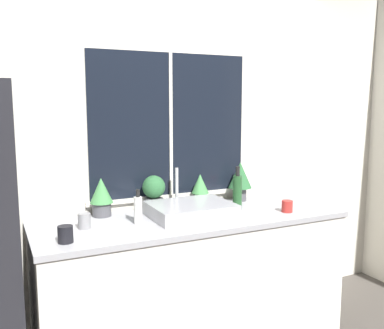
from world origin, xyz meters
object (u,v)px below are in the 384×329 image
Objects in this scene: potted_plant_far_left at (101,195)px; bottle_tall at (237,191)px; soap_bottle at (138,209)px; mug_black at (65,234)px; potted_plant_far_right at (240,178)px; mug_red at (287,206)px; potted_plant_center_right at (200,188)px; mug_grey at (84,221)px; potted_plant_center_left at (154,191)px; sink at (191,210)px.

bottle_tall reaches higher than potted_plant_far_left.
bottle_tall is (0.75, 0.05, 0.04)m from soap_bottle.
mug_black is at bearing -158.94° from soap_bottle.
potted_plant_far_right is 0.28m from bottle_tall.
potted_plant_far_right is at bearing 103.78° from mug_red.
mug_black is (-0.47, -0.18, -0.04)m from soap_bottle.
potted_plant_center_right is 2.85× the size of mug_red.
mug_red is 0.87× the size of mug_black.
mug_grey is at bearing -179.41° from bottle_tall.
potted_plant_center_left is 0.36m from potted_plant_center_right.
soap_bottle is at bearing -176.03° from bottle_tall.
mug_red is (0.45, -0.44, -0.09)m from potted_plant_center_right.
potted_plant_far_left is 0.56m from mug_black.
potted_plant_far_left is at bearing 55.54° from mug_grey.
mug_black is (-1.49, -0.02, 0.01)m from mug_red.
sink is at bearing -175.24° from bottle_tall.
mug_grey is at bearing -165.13° from potted_plant_center_right.
potted_plant_center_right reaches higher than mug_grey.
soap_bottle is at bearing -153.94° from potted_plant_center_right.
potted_plant_far_left reaches higher than mug_black.
soap_bottle is at bearing -126.78° from potted_plant_center_left.
mug_red is (1.18, -0.44, -0.10)m from potted_plant_far_left.
mug_grey and mug_black have the same top height.
potted_plant_far_left reaches higher than soap_bottle.
potted_plant_center_left is 2.67× the size of mug_grey.
potted_plant_center_right is 0.75× the size of bottle_tall.
potted_plant_center_left reaches higher than soap_bottle.
mug_black is (-0.31, -0.46, -0.09)m from potted_plant_far_left.
mug_black is (-1.04, -0.46, -0.08)m from potted_plant_center_right.
potted_plant_far_left is 1.05× the size of potted_plant_center_left.
sink reaches higher than soap_bottle.
potted_plant_center_left is at bearing 34.11° from mug_black.
mug_grey is 0.27m from mug_black.
potted_plant_center_left is (0.37, 0.00, -0.01)m from potted_plant_far_left.
sink is at bearing -154.56° from potted_plant_far_right.
potted_plant_far_left is (-0.53, 0.26, 0.09)m from sink.
sink is 0.37m from soap_bottle.
soap_bottle is at bearing 21.06° from mug_black.
potted_plant_far_right reaches higher than potted_plant_center_left.
potted_plant_far_left is at bearing 180.00° from potted_plant_far_right.
potted_plant_far_left is 2.80× the size of mug_grey.
potted_plant_center_left is at bearing 24.02° from mug_grey.
soap_bottle is at bearing 170.91° from mug_red.
mug_black is at bearing -169.19° from bottle_tall.
potted_plant_center_right is 1.06× the size of soap_bottle.
potted_plant_center_right is at bearing 52.43° from sink.
bottle_tall is 1.08m from mug_grey.
soap_bottle is (-0.57, -0.28, -0.04)m from potted_plant_center_right.
potted_plant_center_right reaches higher than mug_black.
potted_plant_center_left is 0.35m from soap_bottle.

